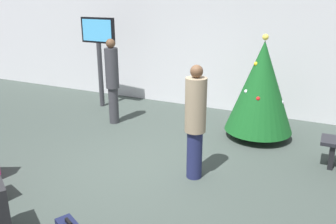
{
  "coord_description": "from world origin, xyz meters",
  "views": [
    {
      "loc": [
        2.6,
        -4.53,
        2.73
      ],
      "look_at": [
        0.26,
        0.39,
        0.9
      ],
      "focal_mm": 37.37,
      "sensor_mm": 36.0,
      "label": 1
    }
  ],
  "objects_px": {
    "traveller_0": "(112,79)",
    "traveller_1": "(195,120)",
    "holiday_tree": "(261,87)",
    "flight_info_kiosk": "(99,45)"
  },
  "relations": [
    {
      "from": "flight_info_kiosk",
      "to": "traveller_1",
      "type": "bearing_deg",
      "value": -34.97
    },
    {
      "from": "traveller_0",
      "to": "traveller_1",
      "type": "xyz_separation_m",
      "value": [
        2.52,
        -1.54,
        -0.05
      ]
    },
    {
      "from": "holiday_tree",
      "to": "flight_info_kiosk",
      "type": "relative_size",
      "value": 0.92
    },
    {
      "from": "holiday_tree",
      "to": "flight_info_kiosk",
      "type": "bearing_deg",
      "value": 174.69
    },
    {
      "from": "traveller_1",
      "to": "traveller_0",
      "type": "bearing_deg",
      "value": 148.65
    },
    {
      "from": "flight_info_kiosk",
      "to": "traveller_0",
      "type": "relative_size",
      "value": 1.19
    },
    {
      "from": "holiday_tree",
      "to": "traveller_0",
      "type": "height_order",
      "value": "holiday_tree"
    },
    {
      "from": "holiday_tree",
      "to": "traveller_0",
      "type": "bearing_deg",
      "value": -170.01
    },
    {
      "from": "holiday_tree",
      "to": "traveller_1",
      "type": "bearing_deg",
      "value": -104.88
    },
    {
      "from": "flight_info_kiosk",
      "to": "traveller_0",
      "type": "bearing_deg",
      "value": -42.91
    }
  ]
}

